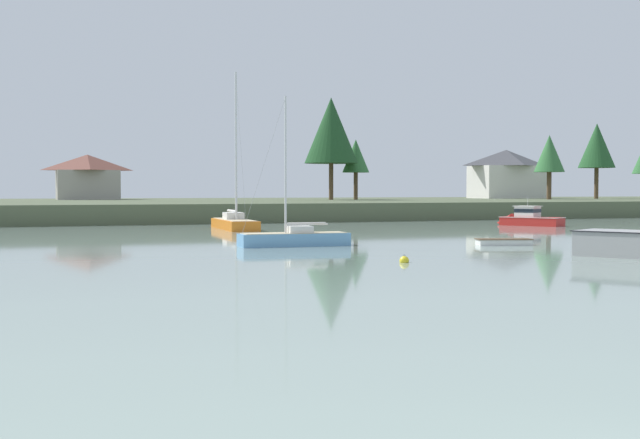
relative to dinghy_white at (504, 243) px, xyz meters
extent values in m
cube|color=#4C563D|center=(-20.71, 65.50, 0.85)|extent=(245.93, 58.00, 1.97)
cube|color=white|center=(0.00, 0.00, -0.03)|extent=(3.46, 2.12, 0.52)
cube|color=brown|center=(0.00, 0.00, 0.23)|extent=(3.61, 2.26, 0.05)
cube|color=tan|center=(0.00, 0.00, 0.19)|extent=(0.39, 1.09, 0.03)
cube|color=orange|center=(-10.55, 25.57, -0.01)|extent=(2.84, 9.72, 1.38)
cube|color=#CCB78E|center=(-10.55, 25.57, 0.70)|extent=(2.52, 9.13, 0.04)
cube|color=silver|center=(-10.52, 26.05, 1.00)|extent=(1.63, 2.18, 0.58)
cylinder|color=silver|center=(-10.58, 24.80, 6.98)|extent=(0.19, 0.19, 12.53)
cylinder|color=silver|center=(-10.49, 26.72, 1.39)|extent=(0.33, 3.85, 0.15)
cylinder|color=silver|center=(-10.49, 26.72, 1.44)|extent=(0.30, 3.46, 0.14)
cylinder|color=#999999|center=(-10.67, 22.88, 6.95)|extent=(0.19, 3.86, 12.48)
cube|color=#B2231E|center=(17.43, 22.40, 0.05)|extent=(4.65, 5.98, 1.28)
cone|color=#B2231E|center=(16.00, 24.87, 0.05)|extent=(2.42, 2.32, 1.87)
cube|color=silver|center=(17.43, 22.40, 0.66)|extent=(4.78, 6.12, 0.05)
cube|color=silver|center=(17.21, 22.78, 1.18)|extent=(2.41, 2.52, 0.99)
cube|color=#19232D|center=(17.21, 22.78, 1.28)|extent=(2.46, 2.57, 0.35)
cube|color=beige|center=(17.21, 22.78, 1.71)|extent=(2.76, 2.85, 0.06)
cylinder|color=silver|center=(17.21, 22.78, 2.24)|extent=(0.03, 0.03, 1.00)
cube|color=#669ECC|center=(-12.34, 3.68, -0.02)|extent=(6.73, 1.95, 1.30)
cube|color=#CCB78E|center=(-12.34, 3.68, 0.65)|extent=(6.32, 1.73, 0.04)
cube|color=silver|center=(-12.01, 3.67, 0.87)|extent=(1.50, 1.19, 0.40)
cylinder|color=silver|center=(-12.88, 3.69, 4.77)|extent=(0.13, 0.13, 8.21)
cylinder|color=silver|center=(-11.54, 3.66, 1.17)|extent=(2.68, 0.17, 0.11)
cylinder|color=silver|center=(-11.54, 3.66, 1.22)|extent=(2.41, 0.19, 0.14)
cylinder|color=#999999|center=(-14.22, 3.72, 4.75)|extent=(2.69, 0.08, 8.16)
sphere|color=yellow|center=(-11.00, -8.73, -0.06)|extent=(0.45, 0.45, 0.45)
torus|color=#333338|center=(-11.00, -8.73, 0.21)|extent=(0.12, 0.12, 0.02)
cylinder|color=brown|center=(44.81, 57.99, 5.11)|extent=(0.69, 0.69, 6.55)
cone|color=#336B38|center=(44.81, 57.99, 8.55)|extent=(4.42, 4.42, 5.40)
cylinder|color=brown|center=(13.02, 64.10, 6.09)|extent=(0.62, 0.62, 8.51)
cone|color=#1E4723|center=(13.02, 64.10, 11.54)|extent=(7.51, 7.51, 9.18)
cylinder|color=brown|center=(17.52, 65.96, 5.01)|extent=(0.60, 0.60, 6.34)
cone|color=#336B38|center=(17.52, 65.96, 8.12)|extent=(3.89, 3.89, 4.75)
cylinder|color=brown|center=(57.02, 62.77, 5.81)|extent=(0.65, 0.65, 7.95)
cone|color=#235128|center=(57.02, 62.77, 10.16)|extent=(5.68, 5.68, 6.94)
cube|color=#9E998E|center=(-18.73, 79.62, 3.94)|extent=(8.59, 7.00, 4.21)
pyramid|color=brown|center=(-18.73, 79.62, 7.18)|extent=(9.28, 7.55, 2.28)
cube|color=silver|center=(47.30, 73.18, 4.49)|extent=(10.77, 7.03, 5.31)
pyramid|color=#47474C|center=(47.30, 73.18, 8.47)|extent=(11.63, 7.59, 2.64)
camera|label=1|loc=(-27.86, -43.44, 3.28)|focal=46.16mm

